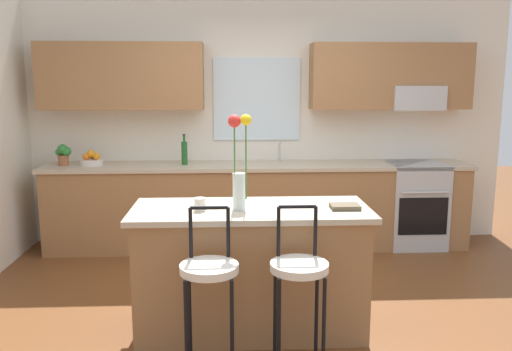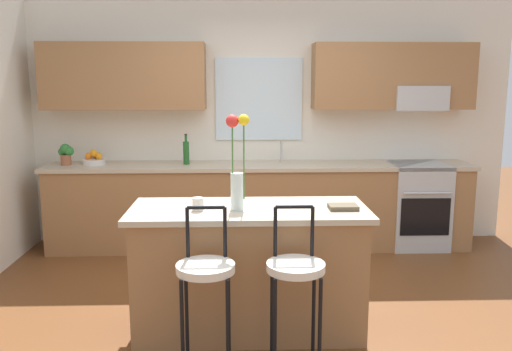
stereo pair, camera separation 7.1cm
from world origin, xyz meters
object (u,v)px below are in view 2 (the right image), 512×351
object	(u,v)px
fruit_bowl_oranges	(94,160)
bottle_olive_oil	(186,152)
bar_stool_middle	(295,274)
cookbook	(343,207)
oven_range	(416,205)
bar_stool_near	(206,275)
flower_vase	(237,167)
potted_plant_small	(66,153)
mug_ceramic	(198,204)
kitchen_island	(249,269)

from	to	relation	value
fruit_bowl_oranges	bottle_olive_oil	world-z (taller)	bottle_olive_oil
bar_stool_middle	cookbook	bearing A→B (deg)	52.59
oven_range	bar_stool_near	distance (m)	3.33
flower_vase	bottle_olive_oil	bearing A→B (deg)	104.95
bar_stool_near	potted_plant_small	size ratio (longest dim) A/B	4.61
oven_range	cookbook	xyz separation A→B (m)	(-1.22, -2.03, 0.48)
bar_stool_middle	mug_ceramic	size ratio (longest dim) A/B	11.58
potted_plant_small	bottle_olive_oil	bearing A→B (deg)	0.06
bar_stool_middle	fruit_bowl_oranges	distance (m)	3.20
bar_stool_near	flower_vase	size ratio (longest dim) A/B	1.57
fruit_bowl_oranges	bottle_olive_oil	xyz separation A→B (m)	(0.98, -0.00, 0.08)
mug_ceramic	potted_plant_small	world-z (taller)	potted_plant_small
kitchen_island	cookbook	bearing A→B (deg)	-5.76
flower_vase	oven_range	bearing A→B (deg)	45.97
kitchen_island	bar_stool_middle	world-z (taller)	bar_stool_middle
bar_stool_middle	potted_plant_small	bearing A→B (deg)	130.37
oven_range	potted_plant_small	bearing A→B (deg)	179.64
potted_plant_small	mug_ceramic	bearing A→B (deg)	-53.09
kitchen_island	mug_ceramic	world-z (taller)	mug_ceramic
kitchen_island	cookbook	xyz separation A→B (m)	(0.66, -0.07, 0.47)
kitchen_island	fruit_bowl_oranges	distance (m)	2.62
kitchen_island	mug_ceramic	distance (m)	0.62
bar_stool_near	bar_stool_middle	world-z (taller)	same
kitchen_island	bar_stool_middle	size ratio (longest dim) A/B	1.62
mug_ceramic	bottle_olive_oil	xyz separation A→B (m)	(-0.28, 2.06, 0.09)
bar_stool_near	cookbook	bearing A→B (deg)	28.22
bar_stool_near	mug_ceramic	distance (m)	0.60
bar_stool_near	bottle_olive_oil	bearing A→B (deg)	97.88
flower_vase	bottle_olive_oil	xyz separation A→B (m)	(-0.55, 2.05, -0.17)
bottle_olive_oil	cookbook	bearing A→B (deg)	-57.98
bar_stool_near	fruit_bowl_oranges	bearing A→B (deg)	117.53
bar_stool_near	potted_plant_small	distance (m)	3.06
oven_range	fruit_bowl_oranges	xyz separation A→B (m)	(-3.49, 0.03, 0.51)
oven_range	bar_stool_middle	bearing A→B (deg)	-122.32
flower_vase	mug_ceramic	world-z (taller)	flower_vase
mug_ceramic	bottle_olive_oil	distance (m)	2.08
oven_range	mug_ceramic	distance (m)	3.06
bar_stool_middle	oven_range	bearing A→B (deg)	57.68
cookbook	bottle_olive_oil	world-z (taller)	bottle_olive_oil
kitchen_island	fruit_bowl_oranges	xyz separation A→B (m)	(-1.61, 2.00, 0.51)
kitchen_island	bottle_olive_oil	xyz separation A→B (m)	(-0.63, 1.99, 0.59)
oven_range	potted_plant_small	size ratio (longest dim) A/B	4.07
flower_vase	bottle_olive_oil	size ratio (longest dim) A/B	2.03
fruit_bowl_oranges	oven_range	bearing A→B (deg)	-0.46
flower_vase	fruit_bowl_oranges	xyz separation A→B (m)	(-1.53, 2.06, -0.25)
kitchen_island	flower_vase	xyz separation A→B (m)	(-0.08, -0.06, 0.76)
flower_vase	bar_stool_near	bearing A→B (deg)	-110.87
flower_vase	potted_plant_small	world-z (taller)	flower_vase
bar_stool_middle	bottle_olive_oil	bearing A→B (deg)	109.46
cookbook	bar_stool_near	bearing A→B (deg)	-151.78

